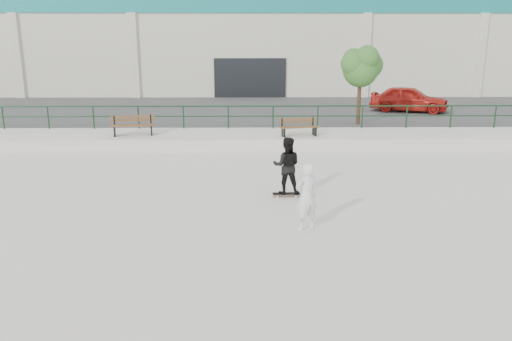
{
  "coord_description": "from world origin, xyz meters",
  "views": [
    {
      "loc": [
        -0.07,
        -11.35,
        4.23
      ],
      "look_at": [
        0.11,
        2.0,
        0.8
      ],
      "focal_mm": 35.0,
      "sensor_mm": 36.0,
      "label": 1
    }
  ],
  "objects_px": {
    "bench_right": "(299,127)",
    "tree": "(361,65)",
    "standing_skater": "(287,166)",
    "skateboard": "(286,194)",
    "seated_skater": "(307,197)",
    "bench_left": "(133,126)",
    "red_car": "(409,99)"
  },
  "relations": [
    {
      "from": "tree",
      "to": "seated_skater",
      "type": "xyz_separation_m",
      "value": [
        -3.84,
        -12.32,
        -2.43
      ]
    },
    {
      "from": "bench_left",
      "to": "seated_skater",
      "type": "bearing_deg",
      "value": -69.3
    },
    {
      "from": "red_car",
      "to": "standing_skater",
      "type": "xyz_separation_m",
      "value": [
        -7.83,
        -14.13,
        -0.31
      ]
    },
    {
      "from": "bench_left",
      "to": "tree",
      "type": "bearing_deg",
      "value": 3.54
    },
    {
      "from": "bench_right",
      "to": "seated_skater",
      "type": "distance_m",
      "value": 9.31
    },
    {
      "from": "tree",
      "to": "seated_skater",
      "type": "height_order",
      "value": "tree"
    },
    {
      "from": "bench_left",
      "to": "seated_skater",
      "type": "distance_m",
      "value": 11.35
    },
    {
      "from": "standing_skater",
      "to": "tree",
      "type": "bearing_deg",
      "value": -107.27
    },
    {
      "from": "bench_right",
      "to": "tree",
      "type": "xyz_separation_m",
      "value": [
        3.12,
        3.04,
        2.35
      ]
    },
    {
      "from": "tree",
      "to": "standing_skater",
      "type": "height_order",
      "value": "tree"
    },
    {
      "from": "skateboard",
      "to": "standing_skater",
      "type": "bearing_deg",
      "value": 87.74
    },
    {
      "from": "red_car",
      "to": "standing_skater",
      "type": "distance_m",
      "value": 16.16
    },
    {
      "from": "bench_right",
      "to": "red_car",
      "type": "relative_size",
      "value": 0.4
    },
    {
      "from": "tree",
      "to": "seated_skater",
      "type": "relative_size",
      "value": 2.31
    },
    {
      "from": "bench_left",
      "to": "red_car",
      "type": "relative_size",
      "value": 0.44
    },
    {
      "from": "skateboard",
      "to": "seated_skater",
      "type": "bearing_deg",
      "value": -86.22
    },
    {
      "from": "red_car",
      "to": "skateboard",
      "type": "xyz_separation_m",
      "value": [
        -7.83,
        -14.13,
        -1.14
      ]
    },
    {
      "from": "bench_left",
      "to": "standing_skater",
      "type": "xyz_separation_m",
      "value": [
        5.86,
        -7.0,
        -0.01
      ]
    },
    {
      "from": "skateboard",
      "to": "standing_skater",
      "type": "height_order",
      "value": "standing_skater"
    },
    {
      "from": "standing_skater",
      "to": "bench_left",
      "type": "bearing_deg",
      "value": -44.5
    },
    {
      "from": "bench_left",
      "to": "tree",
      "type": "xyz_separation_m",
      "value": [
        9.97,
        2.77,
        2.31
      ]
    },
    {
      "from": "red_car",
      "to": "standing_skater",
      "type": "relative_size",
      "value": 2.6
    },
    {
      "from": "bench_right",
      "to": "red_car",
      "type": "height_order",
      "value": "red_car"
    },
    {
      "from": "standing_skater",
      "to": "skateboard",
      "type": "bearing_deg",
      "value": 95.55
    },
    {
      "from": "bench_right",
      "to": "red_car",
      "type": "bearing_deg",
      "value": 35.26
    },
    {
      "from": "bench_right",
      "to": "standing_skater",
      "type": "height_order",
      "value": "standing_skater"
    },
    {
      "from": "red_car",
      "to": "skateboard",
      "type": "distance_m",
      "value": 16.19
    },
    {
      "from": "tree",
      "to": "skateboard",
      "type": "relative_size",
      "value": 4.61
    },
    {
      "from": "bench_right",
      "to": "standing_skater",
      "type": "distance_m",
      "value": 6.8
    },
    {
      "from": "tree",
      "to": "seated_skater",
      "type": "bearing_deg",
      "value": -107.32
    },
    {
      "from": "bench_left",
      "to": "seated_skater",
      "type": "height_order",
      "value": "seated_skater"
    },
    {
      "from": "tree",
      "to": "standing_skater",
      "type": "bearing_deg",
      "value": -112.82
    }
  ]
}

